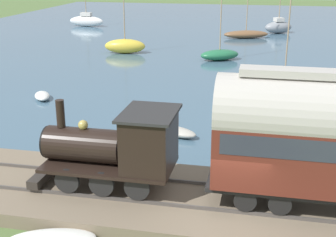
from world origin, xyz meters
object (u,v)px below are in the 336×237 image
rowboat_mid_harbor (175,131)px  sailboat_blue (285,76)px  sailboat_gray (278,27)px  sailboat_white (87,21)px  sailboat_green (220,54)px  sailboat_yellow (125,46)px  rowboat_near_shore (42,96)px  steam_locomotive (120,145)px  sailboat_brown (246,34)px

rowboat_mid_harbor → sailboat_blue: bearing=-3.6°
sailboat_gray → sailboat_white: sailboat_white is taller
sailboat_green → sailboat_blue: 9.28m
rowboat_mid_harbor → sailboat_green: bearing=21.0°
sailboat_white → sailboat_gray: bearing=-87.9°
sailboat_gray → sailboat_yellow: 22.03m
sailboat_gray → rowboat_near_shore: sailboat_gray is taller
steam_locomotive → sailboat_yellow: 29.39m
sailboat_white → rowboat_near_shore: size_ratio=2.94×
sailboat_gray → rowboat_mid_harbor: sailboat_gray is taller
sailboat_brown → sailboat_blue: bearing=172.3°
sailboat_brown → rowboat_mid_harbor: (-32.79, 1.82, -0.23)m
sailboat_green → steam_locomotive: bearing=149.9°
sailboat_brown → sailboat_gray: 6.00m
sailboat_brown → sailboat_white: (5.69, 21.68, 0.30)m
sailboat_gray → sailboat_blue: 25.40m
sailboat_gray → rowboat_near_shore: 36.13m
sailboat_white → sailboat_blue: size_ratio=0.91×
sailboat_brown → sailboat_blue: (-20.66, -3.86, 0.11)m
sailboat_green → sailboat_yellow: bearing=52.9°
sailboat_white → sailboat_blue: (-26.35, -25.53, -0.19)m
sailboat_green → sailboat_brown: sailboat_green is taller
sailboat_green → rowboat_near_shore: 17.83m
sailboat_green → sailboat_yellow: sailboat_green is taller
sailboat_gray → rowboat_near_shore: (-32.78, 15.18, -0.55)m
sailboat_blue → sailboat_brown: bearing=7.7°
steam_locomotive → sailboat_brown: (39.88, -2.44, -1.76)m
sailboat_brown → sailboat_yellow: sailboat_yellow is taller
steam_locomotive → sailboat_green: (26.69, -0.80, -1.69)m
steam_locomotive → sailboat_white: (45.56, 19.23, -1.47)m
sailboat_green → sailboat_yellow: (1.42, 9.27, 0.18)m
sailboat_white → sailboat_blue: 36.69m
steam_locomotive → sailboat_blue: 20.29m
sailboat_green → rowboat_mid_harbor: bearing=151.1°
sailboat_blue → rowboat_mid_harbor: sailboat_blue is taller
sailboat_yellow → rowboat_near_shore: 16.28m
rowboat_near_shore → steam_locomotive: bearing=-82.8°
sailboat_white → rowboat_mid_harbor: (-38.48, -19.86, -0.53)m
sailboat_green → sailboat_brown: size_ratio=1.28×
steam_locomotive → sailboat_blue: sailboat_blue is taller
rowboat_near_shore → rowboat_mid_harbor: rowboat_mid_harbor is taller
steam_locomotive → rowboat_mid_harbor: size_ratio=2.05×
sailboat_brown → sailboat_blue: size_ratio=1.02×
steam_locomotive → rowboat_near_shore: steam_locomotive is taller
steam_locomotive → sailboat_yellow: (28.11, 8.47, -1.52)m
sailboat_brown → sailboat_white: sailboat_brown is taller
sailboat_brown → sailboat_yellow: size_ratio=0.88×
sailboat_green → sailboat_brown: 13.29m
steam_locomotive → sailboat_blue: (19.22, -6.30, -1.66)m
sailboat_blue → rowboat_mid_harbor: size_ratio=2.66×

